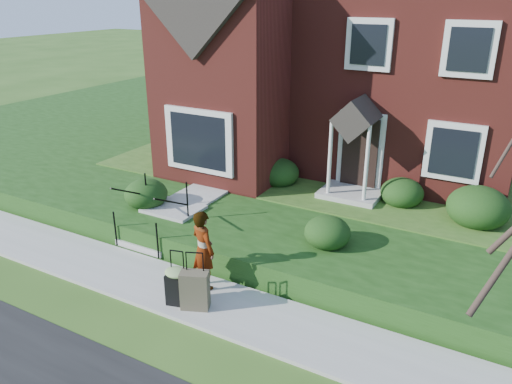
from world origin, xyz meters
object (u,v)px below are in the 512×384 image
Objects in this scene: front_steps at (163,221)px; woman at (203,250)px; suitcase_black at (177,284)px; suitcase_olive at (195,290)px.

woman is (2.27, -1.45, 0.47)m from front_steps.
suitcase_black is (-0.09, -0.79, -0.41)m from woman.
suitcase_olive is (0.28, -0.72, -0.47)m from woman.
woman is 0.90m from suitcase_olive.
woman reaches higher than front_steps.
woman is at bearing -32.66° from front_steps.
suitcase_olive is (0.38, 0.07, -0.06)m from suitcase_black.
suitcase_olive reaches higher than suitcase_black.
woman is 0.89m from suitcase_black.
woman reaches higher than suitcase_black.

